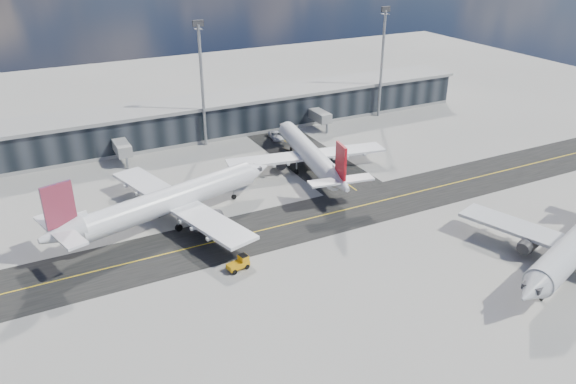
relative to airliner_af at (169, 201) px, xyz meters
name	(u,v)px	position (x,y,z in m)	size (l,w,h in m)	color
ground	(301,233)	(18.74, -13.67, -4.40)	(300.00, 300.00, 0.00)	gray
taxiway_lanes	(292,203)	(22.65, -2.93, -4.39)	(180.00, 63.00, 0.03)	black
terminal_concourse	(196,120)	(18.78, 41.27, -0.31)	(152.00, 19.80, 8.80)	black
floodlight_masts	(202,80)	(18.74, 34.33, 11.21)	(102.50, 0.70, 28.90)	gray
airliner_af	(169,201)	(0.00, 0.00, 0.00)	(44.31, 38.15, 13.32)	white
airliner_redtail	(310,154)	(33.01, 8.99, -0.39)	(35.03, 40.90, 12.13)	white
baggage_tug	(240,263)	(5.29, -19.06, -3.33)	(3.68, 2.35, 2.14)	orange
service_van	(276,136)	(35.51, 30.33, -3.57)	(2.76, 5.98, 1.66)	white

